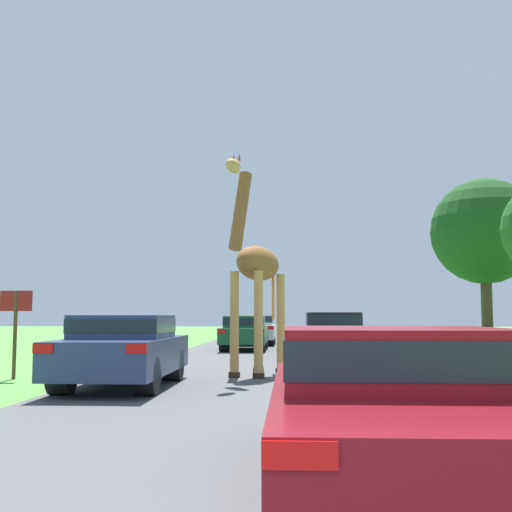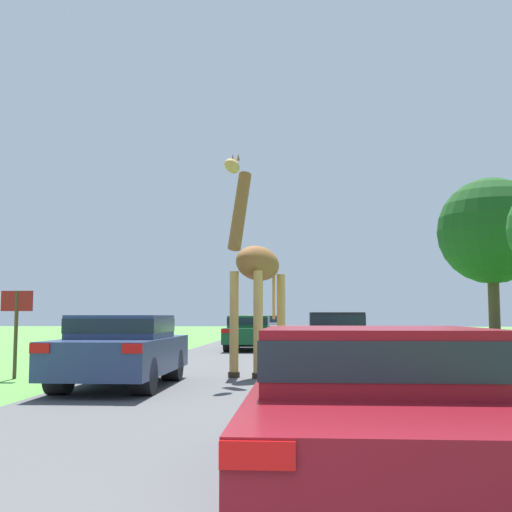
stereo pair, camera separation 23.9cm
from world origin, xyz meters
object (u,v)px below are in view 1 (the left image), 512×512
Objects in this scene: car_queue_right at (333,333)px; car_lead_maroon at (393,398)px; car_verge_right at (254,328)px; sign_post at (16,318)px; giraffe_near_road at (256,272)px; car_far_ahead at (245,331)px; tree_right_cluster at (484,232)px; car_queue_left at (123,348)px.

car_lead_maroon is at bearing -92.09° from car_queue_right.
car_verge_right is (-2.49, 24.95, 0.08)m from car_lead_maroon.
car_lead_maroon is 2.50× the size of sign_post.
giraffe_near_road is at bearing 99.70° from car_lead_maroon.
car_far_ahead is at bearing 97.39° from car_lead_maroon.
car_verge_right is 0.48× the size of tree_right_cluster.
car_queue_left is 0.48× the size of tree_right_cluster.
giraffe_near_road reaches higher than car_verge_right.
car_queue_right is at bearing 63.76° from car_queue_left.
car_far_ahead is at bearing -91.43° from car_verge_right.
car_queue_left reaches higher than car_far_ahead.
car_queue_left is at bearing 65.58° from giraffe_near_road.
tree_right_cluster reaches higher than car_far_ahead.
sign_post is at bearing -132.89° from car_queue_right.
car_lead_maroon is 31.10m from tree_right_cluster.
car_far_ahead is (-1.03, 10.87, -1.61)m from giraffe_near_road.
giraffe_near_road is at bearing -107.71° from car_queue_right.
giraffe_near_road is at bearing -86.69° from car_verge_right.
sign_post reaches higher than car_lead_maroon.
sign_post is (-2.73, 1.42, 0.58)m from car_queue_left.
giraffe_near_road reaches higher than car_queue_left.
car_queue_left is 3.13m from sign_post.
sign_post is at bearing -127.88° from tree_right_cluster.
giraffe_near_road is at bearing -119.29° from tree_right_cluster.
car_far_ahead is (-2.61, 20.14, 0.05)m from car_lead_maroon.
car_far_ahead is at bearing 84.11° from car_queue_left.
tree_right_cluster is at bearing 71.84° from car_lead_maroon.
car_lead_maroon is 0.54× the size of tree_right_cluster.
giraffe_near_road is 3.80m from car_queue_left.
car_queue_right is 2.44× the size of sign_post.
giraffe_near_road is 23.04m from tree_right_cluster.
car_far_ahead is 15.96m from tree_right_cluster.
car_queue_left is at bearing -94.71° from car_verge_right.
car_lead_maroon is at bearing -84.29° from car_verge_right.
car_queue_left is 13.41m from car_far_ahead.
car_verge_right reaches higher than car_queue_left.
car_queue_right is at bearing 87.91° from car_lead_maroon.
car_verge_right reaches higher than car_lead_maroon.
giraffe_near_road is 1.17× the size of car_verge_right.
giraffe_near_road is 1.15× the size of car_far_ahead.
sign_post is at bearing 129.24° from car_lead_maroon.
car_far_ahead is at bearing -64.87° from giraffe_near_road.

